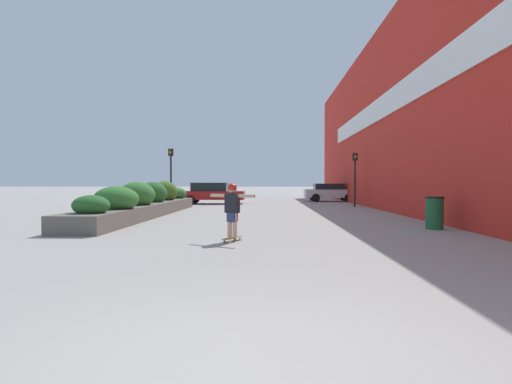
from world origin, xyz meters
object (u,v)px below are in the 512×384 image
(skateboarder, at_px, (232,205))
(car_leftmost, at_px, (330,192))
(trash_bin, at_px, (435,213))
(skateboard, at_px, (232,239))
(traffic_light_left, at_px, (171,167))
(traffic_light_right, at_px, (355,170))
(car_center_left, at_px, (212,193))

(skateboarder, relative_size, car_leftmost, 0.34)
(car_leftmost, bearing_deg, trash_bin, 1.25)
(skateboard, bearing_deg, traffic_light_left, 135.49)
(skateboarder, height_order, traffic_light_right, traffic_light_right)
(skateboard, relative_size, trash_bin, 0.70)
(car_leftmost, bearing_deg, skateboarder, -14.79)
(skateboard, distance_m, skateboarder, 0.84)
(trash_bin, distance_m, traffic_light_left, 16.36)
(skateboarder, height_order, trash_bin, skateboarder)
(skateboarder, distance_m, traffic_light_left, 15.50)
(traffic_light_left, distance_m, traffic_light_right, 11.25)
(trash_bin, bearing_deg, car_leftmost, 91.25)
(skateboarder, relative_size, traffic_light_right, 0.41)
(skateboard, xyz_separation_m, skateboarder, (0.00, 0.00, 0.84))
(skateboarder, relative_size, trash_bin, 1.32)
(skateboarder, relative_size, traffic_light_left, 0.38)
(skateboard, bearing_deg, traffic_light_right, 93.09)
(skateboarder, bearing_deg, trash_bin, 50.78)
(traffic_light_left, relative_size, traffic_light_right, 1.09)
(trash_bin, height_order, traffic_light_left, traffic_light_left)
(skateboarder, relative_size, car_center_left, 0.31)
(car_leftmost, height_order, traffic_light_left, traffic_light_left)
(trash_bin, xyz_separation_m, traffic_light_left, (-11.24, 11.73, 1.91))
(skateboard, relative_size, traffic_light_left, 0.20)
(car_center_left, height_order, traffic_light_right, traffic_light_right)
(skateboard, bearing_deg, car_leftmost, 101.27)
(car_leftmost, xyz_separation_m, traffic_light_right, (0.41, -7.16, 1.49))
(skateboarder, bearing_deg, traffic_light_left, 135.49)
(skateboard, height_order, car_center_left, car_center_left)
(skateboard, distance_m, traffic_light_right, 15.82)
(car_leftmost, distance_m, traffic_light_left, 13.03)
(skateboard, xyz_separation_m, traffic_light_right, (6.11, 14.42, 2.17))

